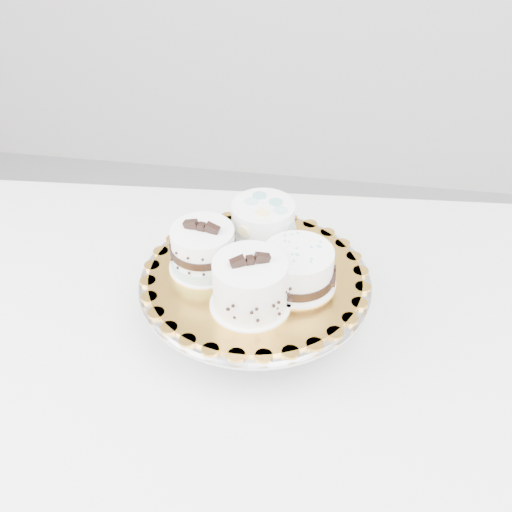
# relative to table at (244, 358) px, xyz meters

# --- Properties ---
(table) EXTENTS (1.19, 0.84, 0.75)m
(table) POSITION_rel_table_xyz_m (0.00, 0.00, 0.00)
(table) COLOR silver
(table) RESTS_ON floor
(cake_stand) EXTENTS (0.35, 0.35, 0.09)m
(cake_stand) POSITION_rel_table_xyz_m (0.02, 0.00, 0.15)
(cake_stand) COLOR gray
(cake_stand) RESTS_ON table
(cake_board) EXTENTS (0.42, 0.42, 0.00)m
(cake_board) POSITION_rel_table_xyz_m (0.02, 0.00, 0.18)
(cake_board) COLOR #C7852A
(cake_board) RESTS_ON cake_stand
(cake_swirl) EXTENTS (0.14, 0.14, 0.09)m
(cake_swirl) POSITION_rel_table_xyz_m (0.02, -0.06, 0.22)
(cake_swirl) COLOR white
(cake_swirl) RESTS_ON cake_board
(cake_banded) EXTENTS (0.11, 0.11, 0.09)m
(cake_banded) POSITION_rel_table_xyz_m (-0.06, 0.01, 0.22)
(cake_banded) COLOR white
(cake_banded) RESTS_ON cake_board
(cake_dots) EXTENTS (0.12, 0.12, 0.07)m
(cake_dots) POSITION_rel_table_xyz_m (0.02, 0.08, 0.22)
(cake_dots) COLOR white
(cake_dots) RESTS_ON cake_board
(cake_ribbon) EXTENTS (0.12, 0.12, 0.06)m
(cake_ribbon) POSITION_rel_table_xyz_m (0.08, -0.01, 0.21)
(cake_ribbon) COLOR white
(cake_ribbon) RESTS_ON cake_board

